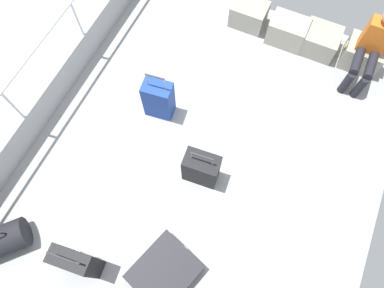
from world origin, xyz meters
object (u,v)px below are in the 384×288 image
at_px(cargo_crate_0, 249,14).
at_px(cargo_crate_1, 287,31).
at_px(suitcase_3, 77,262).
at_px(cargo_crate_2, 320,41).
at_px(passenger_seated, 372,47).
at_px(suitcase_1, 159,99).
at_px(suitcase_4, 165,272).
at_px(suitcase_2, 201,168).
at_px(cargo_crate_3, 363,54).
at_px(duffel_bag, 1,241).

relative_size(cargo_crate_0, cargo_crate_1, 0.95).
xyz_separation_m(cargo_crate_0, suitcase_3, (-0.43, -4.06, 0.14)).
bearing_deg(cargo_crate_2, passenger_seated, -16.46).
height_order(cargo_crate_2, suitcase_1, suitcase_1).
distance_m(suitcase_1, suitcase_4, 2.10).
height_order(suitcase_1, suitcase_3, suitcase_3).
distance_m(passenger_seated, suitcase_3, 4.42).
distance_m(cargo_crate_0, suitcase_2, 2.57).
relative_size(cargo_crate_1, cargo_crate_2, 1.06).
bearing_deg(suitcase_2, suitcase_3, -116.96).
height_order(cargo_crate_3, suitcase_2, suitcase_2).
bearing_deg(duffel_bag, cargo_crate_0, 72.03).
height_order(cargo_crate_1, suitcase_4, cargo_crate_1).
xyz_separation_m(suitcase_4, duffel_bag, (-1.82, -0.47, 0.07)).
height_order(cargo_crate_0, cargo_crate_2, cargo_crate_0).
xyz_separation_m(cargo_crate_2, suitcase_3, (-1.53, -4.03, 0.15)).
distance_m(suitcase_4, duffel_bag, 1.88).
height_order(passenger_seated, suitcase_2, passenger_seated).
distance_m(cargo_crate_2, suitcase_4, 3.80).
distance_m(cargo_crate_1, passenger_seated, 1.17).
height_order(cargo_crate_3, suitcase_1, suitcase_1).
relative_size(suitcase_1, duffel_bag, 1.28).
bearing_deg(cargo_crate_2, suitcase_2, -106.80).
bearing_deg(cargo_crate_0, suitcase_1, -105.39).
bearing_deg(cargo_crate_0, suitcase_3, -96.00).
relative_size(cargo_crate_3, suitcase_2, 0.80).
distance_m(cargo_crate_1, suitcase_4, 3.70).
xyz_separation_m(suitcase_1, suitcase_4, (0.98, -1.84, -0.20)).
distance_m(cargo_crate_3, suitcase_2, 2.87).
xyz_separation_m(passenger_seated, suitcase_4, (-1.27, -3.56, -0.46)).
relative_size(cargo_crate_1, duffel_bag, 0.87).
distance_m(cargo_crate_0, cargo_crate_2, 1.11).
relative_size(cargo_crate_1, suitcase_2, 0.82).
xyz_separation_m(cargo_crate_3, suitcase_3, (-2.15, -4.03, 0.13)).
height_order(cargo_crate_0, passenger_seated, passenger_seated).
xyz_separation_m(suitcase_2, duffel_bag, (-1.72, -1.70, -0.09)).
bearing_deg(duffel_bag, suitcase_3, 10.45).
relative_size(suitcase_1, suitcase_2, 1.21).
xyz_separation_m(suitcase_2, suitcase_4, (0.10, -1.23, -0.16)).
xyz_separation_m(cargo_crate_0, suitcase_1, (-0.53, -1.93, 0.13)).
relative_size(cargo_crate_1, cargo_crate_3, 1.03).
relative_size(cargo_crate_0, duffel_bag, 0.83).
relative_size(cargo_crate_2, duffel_bag, 0.82).
xyz_separation_m(cargo_crate_2, suitcase_1, (-1.64, -1.89, 0.13)).
bearing_deg(duffel_bag, cargo_crate_1, 64.36).
bearing_deg(passenger_seated, cargo_crate_2, 163.54).
bearing_deg(cargo_crate_1, suitcase_2, -96.43).
height_order(cargo_crate_1, cargo_crate_3, cargo_crate_3).
relative_size(suitcase_3, suitcase_4, 1.02).
distance_m(suitcase_1, duffel_bag, 2.47).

